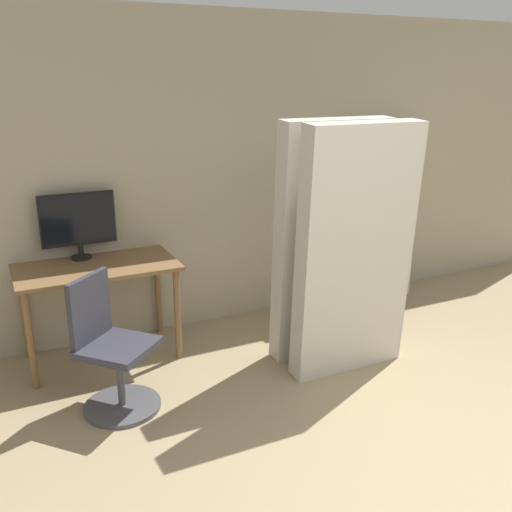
# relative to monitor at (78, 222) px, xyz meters

# --- Properties ---
(wall_back) EXTENTS (8.00, 0.06, 2.70)m
(wall_back) POSITION_rel_monitor_xyz_m (1.56, 0.13, 0.27)
(wall_back) COLOR tan
(wall_back) RESTS_ON ground
(desk) EXTENTS (1.21, 0.66, 0.78)m
(desk) POSITION_rel_monitor_xyz_m (0.07, -0.23, -0.41)
(desk) COLOR brown
(desk) RESTS_ON ground
(monitor) EXTENTS (0.58, 0.16, 0.53)m
(monitor) POSITION_rel_monitor_xyz_m (0.00, 0.00, 0.00)
(monitor) COLOR black
(monitor) RESTS_ON desk
(office_chair) EXTENTS (0.62, 0.62, 0.93)m
(office_chair) POSITION_rel_monitor_xyz_m (-0.01, -0.99, -0.70)
(office_chair) COLOR #4C4C51
(office_chair) RESTS_ON ground
(bookshelf) EXTENTS (0.79, 0.29, 1.68)m
(bookshelf) POSITION_rel_monitor_xyz_m (2.73, -0.02, -0.27)
(bookshelf) COLOR beige
(bookshelf) RESTS_ON ground
(mattress_near) EXTENTS (0.92, 0.29, 1.88)m
(mattress_near) POSITION_rel_monitor_xyz_m (1.75, -1.25, -0.14)
(mattress_near) COLOR beige
(mattress_near) RESTS_ON ground
(mattress_far) EXTENTS (0.92, 0.28, 1.88)m
(mattress_far) POSITION_rel_monitor_xyz_m (1.75, -0.91, -0.14)
(mattress_far) COLOR beige
(mattress_far) RESTS_ON ground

